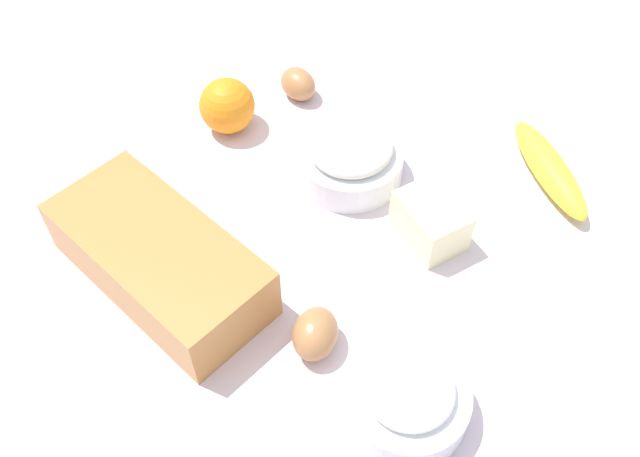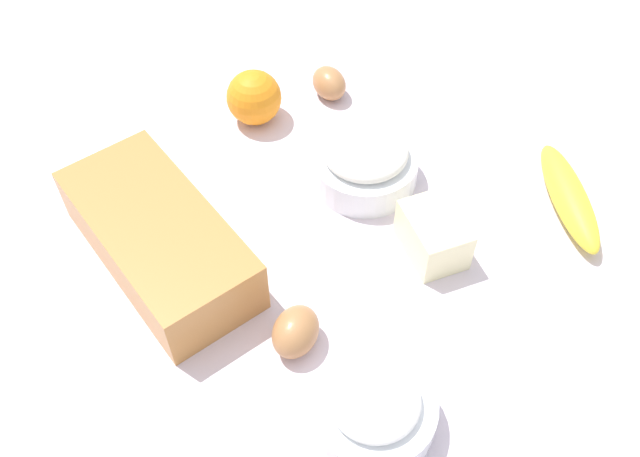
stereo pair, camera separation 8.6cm
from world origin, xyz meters
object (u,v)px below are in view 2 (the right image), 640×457
Objects in this scene: butter_block at (433,235)px; egg_loose at (296,332)px; flour_bowl at (365,162)px; sugar_bowl at (374,409)px; orange_fruit at (254,97)px; loaf_pan at (159,238)px; banana at (569,197)px; egg_near_butter at (329,83)px.

butter_block is 0.22m from egg_loose.
flour_bowl is 1.09× the size of sugar_bowl.
orange_fruit reaches higher than butter_block.
egg_loose is (-0.20, -0.04, -0.02)m from loaf_pan.
loaf_pan is 0.21m from egg_loose.
flour_bowl is at bearing -171.57° from orange_fruit.
egg_loose reaches higher than banana.
loaf_pan is 3.63× the size of orange_fruit.
orange_fruit is 0.34m from butter_block.
butter_block is (0.11, -0.22, -0.00)m from sugar_bowl.
sugar_bowl is 0.25m from butter_block.
loaf_pan is at bearing 49.56° from butter_block.
loaf_pan is 0.53m from banana.
egg_near_butter is at bearing -71.14° from loaf_pan.
flour_bowl is 1.60× the size of butter_block.
banana is 0.41m from egg_loose.
loaf_pan is 0.34m from butter_block.
orange_fruit reaches higher than egg_near_butter.
egg_loose is (-0.13, 0.24, -0.01)m from flour_bowl.
orange_fruit is 1.22× the size of egg_loose.
banana is at bearing -111.78° from butter_block.
egg_loose is (-0.29, 0.33, 0.00)m from egg_near_butter.
flour_bowl is 0.20m from orange_fruit.
orange_fruit is at bearing 8.43° from flour_bowl.
banana is 2.37× the size of orange_fruit.
egg_loose is (0.02, 0.22, -0.00)m from butter_block.
loaf_pan is at bearing 75.16° from flour_bowl.
orange_fruit is at bearing 72.76° from egg_near_butter.
orange_fruit is at bearing 24.68° from banana.
sugar_bowl is (-0.25, 0.24, -0.00)m from flour_bowl.
sugar_bowl is at bearing 95.09° from banana.
flour_bowl is at bearing 151.75° from egg_near_butter.
egg_near_butter is at bearing -48.32° from egg_loose.
egg_near_butter is at bearing -38.44° from sugar_bowl.
butter_block is 1.37× the size of egg_loose.
egg_loose is at bearing 77.42° from banana.
egg_loose is at bearing 118.28° from flour_bowl.
butter_block is at bearing -179.17° from orange_fruit.
butter_block is (-0.34, -0.00, -0.01)m from orange_fruit.
flour_bowl is at bearing -99.36° from loaf_pan.
flour_bowl reaches higher than banana.
loaf_pan is 0.38m from egg_near_butter.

